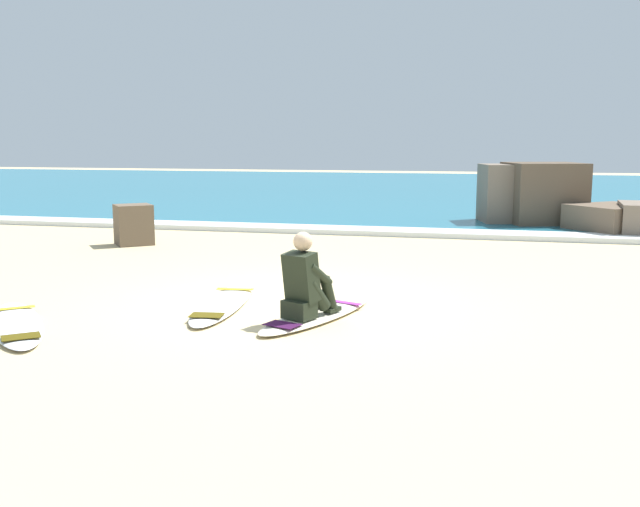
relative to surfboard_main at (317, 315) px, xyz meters
The scene contains 9 objects.
ground_plane 0.78m from the surfboard_main, 131.38° to the left, with size 80.00×80.00×0.00m, color #CCB584.
sea 21.22m from the surfboard_main, 91.39° to the left, with size 80.00×28.00×0.10m, color teal.
breaking_foam 7.53m from the surfboard_main, 93.91° to the left, with size 80.00×0.90×0.11m, color white.
surfboard_main is the anchor object (origin of this frame).
surfer_seated 0.46m from the surfboard_main, 107.48° to the right, with size 0.58×0.77×0.95m.
surfboard_spare_near 1.30m from the surfboard_main, 166.23° to the left, with size 0.83×2.39×0.08m.
surfboard_spare_far 3.28m from the surfboard_main, 159.58° to the right, with size 1.84×2.04×0.08m.
rock_outcrop_distant 10.10m from the surfboard_main, 70.93° to the left, with size 4.02×3.10×1.50m.
shoreline_rock 6.82m from the surfboard_main, 135.48° to the left, with size 0.67×0.61×0.78m, color brown.
Camera 1 is at (2.40, -8.15, 1.99)m, focal length 39.60 mm.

